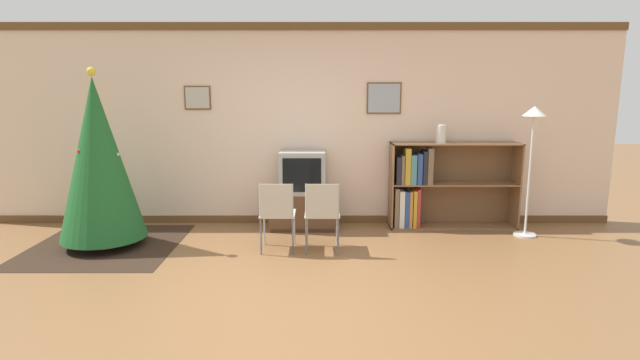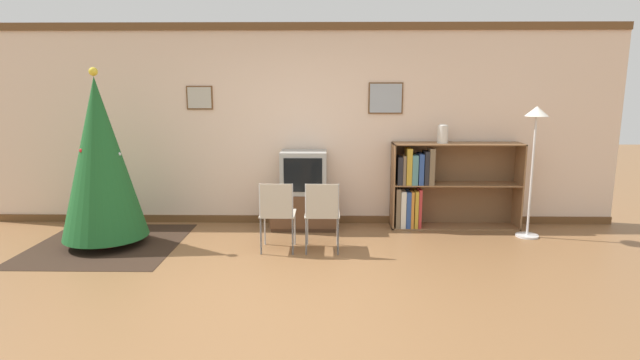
{
  "view_description": "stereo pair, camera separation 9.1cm",
  "coord_description": "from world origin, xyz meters",
  "px_view_note": "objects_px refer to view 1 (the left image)",
  "views": [
    {
      "loc": [
        0.37,
        -4.3,
        1.89
      ],
      "look_at": [
        0.37,
        1.35,
        0.82
      ],
      "focal_mm": 28.0,
      "sensor_mm": 36.0,
      "label": 1
    },
    {
      "loc": [
        0.46,
        -4.3,
        1.89
      ],
      "look_at": [
        0.37,
        1.35,
        0.82
      ],
      "focal_mm": 28.0,
      "sensor_mm": 36.0,
      "label": 2
    }
  ],
  "objects_px": {
    "christmas_tree": "(99,160)",
    "standing_lamp": "(533,137)",
    "television": "(303,172)",
    "tv_console": "(303,210)",
    "bookshelf": "(431,186)",
    "folding_chair_right": "(322,212)",
    "vase": "(441,133)",
    "folding_chair_left": "(277,212)"
  },
  "relations": [
    {
      "from": "folding_chair_left",
      "to": "standing_lamp",
      "type": "distance_m",
      "value": 3.27
    },
    {
      "from": "folding_chair_right",
      "to": "television",
      "type": "bearing_deg",
      "value": 104.46
    },
    {
      "from": "folding_chair_right",
      "to": "vase",
      "type": "xyz_separation_m",
      "value": [
        1.56,
        1.04,
        0.8
      ]
    },
    {
      "from": "folding_chair_right",
      "to": "vase",
      "type": "height_order",
      "value": "vase"
    },
    {
      "from": "tv_console",
      "to": "vase",
      "type": "distance_m",
      "value": 2.09
    },
    {
      "from": "tv_console",
      "to": "vase",
      "type": "relative_size",
      "value": 3.6
    },
    {
      "from": "bookshelf",
      "to": "tv_console",
      "type": "bearing_deg",
      "value": -177.7
    },
    {
      "from": "christmas_tree",
      "to": "standing_lamp",
      "type": "xyz_separation_m",
      "value": [
        5.19,
        0.41,
        0.22
      ]
    },
    {
      "from": "christmas_tree",
      "to": "tv_console",
      "type": "bearing_deg",
      "value": 18.18
    },
    {
      "from": "tv_console",
      "to": "folding_chair_right",
      "type": "distance_m",
      "value": 1.05
    },
    {
      "from": "christmas_tree",
      "to": "tv_console",
      "type": "distance_m",
      "value": 2.59
    },
    {
      "from": "vase",
      "to": "standing_lamp",
      "type": "distance_m",
      "value": 1.11
    },
    {
      "from": "television",
      "to": "folding_chair_left",
      "type": "distance_m",
      "value": 1.07
    },
    {
      "from": "television",
      "to": "folding_chair_right",
      "type": "distance_m",
      "value": 1.07
    },
    {
      "from": "tv_console",
      "to": "bookshelf",
      "type": "distance_m",
      "value": 1.75
    },
    {
      "from": "tv_console",
      "to": "folding_chair_left",
      "type": "xyz_separation_m",
      "value": [
        -0.26,
        -1.0,
        0.23
      ]
    },
    {
      "from": "folding_chair_right",
      "to": "vase",
      "type": "bearing_deg",
      "value": 33.65
    },
    {
      "from": "television",
      "to": "vase",
      "type": "distance_m",
      "value": 1.89
    },
    {
      "from": "folding_chair_left",
      "to": "vase",
      "type": "bearing_deg",
      "value": 26.62
    },
    {
      "from": "christmas_tree",
      "to": "standing_lamp",
      "type": "distance_m",
      "value": 5.21
    },
    {
      "from": "television",
      "to": "folding_chair_right",
      "type": "bearing_deg",
      "value": -75.54
    },
    {
      "from": "television",
      "to": "folding_chair_right",
      "type": "relative_size",
      "value": 0.73
    },
    {
      "from": "bookshelf",
      "to": "television",
      "type": "bearing_deg",
      "value": -177.62
    },
    {
      "from": "christmas_tree",
      "to": "tv_console",
      "type": "height_order",
      "value": "christmas_tree"
    },
    {
      "from": "standing_lamp",
      "to": "folding_chair_left",
      "type": "bearing_deg",
      "value": -168.38
    },
    {
      "from": "tv_console",
      "to": "television",
      "type": "bearing_deg",
      "value": -90.0
    },
    {
      "from": "folding_chair_right",
      "to": "bookshelf",
      "type": "bearing_deg",
      "value": 36.11
    },
    {
      "from": "christmas_tree",
      "to": "standing_lamp",
      "type": "bearing_deg",
      "value": 4.54
    },
    {
      "from": "christmas_tree",
      "to": "television",
      "type": "height_order",
      "value": "christmas_tree"
    },
    {
      "from": "folding_chair_left",
      "to": "vase",
      "type": "height_order",
      "value": "vase"
    },
    {
      "from": "vase",
      "to": "standing_lamp",
      "type": "relative_size",
      "value": 0.15
    },
    {
      "from": "folding_chair_right",
      "to": "folding_chair_left",
      "type": "bearing_deg",
      "value": 180.0
    },
    {
      "from": "vase",
      "to": "tv_console",
      "type": "bearing_deg",
      "value": -178.61
    },
    {
      "from": "christmas_tree",
      "to": "standing_lamp",
      "type": "height_order",
      "value": "christmas_tree"
    },
    {
      "from": "standing_lamp",
      "to": "bookshelf",
      "type": "bearing_deg",
      "value": 159.53
    },
    {
      "from": "television",
      "to": "standing_lamp",
      "type": "bearing_deg",
      "value": -7.06
    },
    {
      "from": "television",
      "to": "bookshelf",
      "type": "xyz_separation_m",
      "value": [
        1.72,
        0.07,
        -0.2
      ]
    },
    {
      "from": "television",
      "to": "christmas_tree",
      "type": "bearing_deg",
      "value": -161.87
    },
    {
      "from": "tv_console",
      "to": "television",
      "type": "xyz_separation_m",
      "value": [
        -0.0,
        -0.0,
        0.52
      ]
    },
    {
      "from": "tv_console",
      "to": "television",
      "type": "height_order",
      "value": "television"
    },
    {
      "from": "tv_console",
      "to": "christmas_tree",
      "type": "bearing_deg",
      "value": -161.82
    },
    {
      "from": "standing_lamp",
      "to": "television",
      "type": "bearing_deg",
      "value": 172.94
    }
  ]
}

